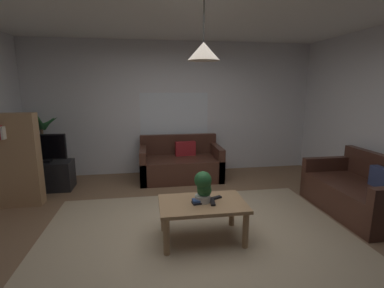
{
  "coord_description": "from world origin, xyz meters",
  "views": [
    {
      "loc": [
        -0.55,
        -3.18,
        1.77
      ],
      "look_at": [
        0.0,
        0.3,
        1.05
      ],
      "focal_mm": 26.24,
      "sensor_mm": 36.0,
      "label": 1
    }
  ],
  "objects_px": {
    "couch_right_side": "(360,194)",
    "coffee_table": "(202,208)",
    "tv": "(42,148)",
    "pendant_lamp": "(204,51)",
    "remote_on_table_1": "(213,202)",
    "remote_on_table_0": "(215,198)",
    "potted_plant_on_table": "(203,186)",
    "book_on_table_1": "(198,200)",
    "potted_palm_corner": "(44,152)",
    "book_on_table_0": "(199,203)",
    "couch_under_window": "(181,165)",
    "tv_stand": "(46,176)",
    "bookshelf_corner": "(14,160)"
  },
  "relations": [
    {
      "from": "couch_right_side",
      "to": "coffee_table",
      "type": "xyz_separation_m",
      "value": [
        -2.35,
        -0.35,
        0.11
      ]
    },
    {
      "from": "couch_right_side",
      "to": "tv",
      "type": "height_order",
      "value": "tv"
    },
    {
      "from": "pendant_lamp",
      "to": "remote_on_table_1",
      "type": "bearing_deg",
      "value": -23.95
    },
    {
      "from": "remote_on_table_0",
      "to": "potted_plant_on_table",
      "type": "distance_m",
      "value": 0.25
    },
    {
      "from": "book_on_table_1",
      "to": "potted_plant_on_table",
      "type": "xyz_separation_m",
      "value": [
        0.07,
        0.03,
        0.16
      ]
    },
    {
      "from": "potted_plant_on_table",
      "to": "potted_palm_corner",
      "type": "height_order",
      "value": "potted_palm_corner"
    },
    {
      "from": "book_on_table_0",
      "to": "remote_on_table_0",
      "type": "height_order",
      "value": "remote_on_table_0"
    },
    {
      "from": "pendant_lamp",
      "to": "remote_on_table_0",
      "type": "bearing_deg",
      "value": 24.02
    },
    {
      "from": "coffee_table",
      "to": "pendant_lamp",
      "type": "bearing_deg",
      "value": -82.87
    },
    {
      "from": "remote_on_table_0",
      "to": "potted_palm_corner",
      "type": "bearing_deg",
      "value": 25.57
    },
    {
      "from": "couch_under_window",
      "to": "book_on_table_1",
      "type": "bearing_deg",
      "value": -91.75
    },
    {
      "from": "book_on_table_1",
      "to": "tv",
      "type": "bearing_deg",
      "value": 139.07
    },
    {
      "from": "remote_on_table_1",
      "to": "tv",
      "type": "xyz_separation_m",
      "value": [
        -2.49,
        2.05,
        0.28
      ]
    },
    {
      "from": "remote_on_table_1",
      "to": "tv_stand",
      "type": "xyz_separation_m",
      "value": [
        -2.49,
        2.07,
        -0.22
      ]
    },
    {
      "from": "coffee_table",
      "to": "book_on_table_1",
      "type": "bearing_deg",
      "value": -165.07
    },
    {
      "from": "couch_under_window",
      "to": "book_on_table_1",
      "type": "distance_m",
      "value": 2.3
    },
    {
      "from": "couch_under_window",
      "to": "tv_stand",
      "type": "distance_m",
      "value": 2.41
    },
    {
      "from": "couch_right_side",
      "to": "book_on_table_1",
      "type": "relative_size",
      "value": 12.52
    },
    {
      "from": "potted_plant_on_table",
      "to": "bookshelf_corner",
      "type": "bearing_deg",
      "value": 152.11
    },
    {
      "from": "couch_under_window",
      "to": "book_on_table_1",
      "type": "height_order",
      "value": "couch_under_window"
    },
    {
      "from": "couch_under_window",
      "to": "coffee_table",
      "type": "distance_m",
      "value": 2.28
    },
    {
      "from": "tv",
      "to": "pendant_lamp",
      "type": "height_order",
      "value": "pendant_lamp"
    },
    {
      "from": "potted_plant_on_table",
      "to": "couch_under_window",
      "type": "bearing_deg",
      "value": 90.03
    },
    {
      "from": "pendant_lamp",
      "to": "couch_under_window",
      "type": "bearing_deg",
      "value": 89.72
    },
    {
      "from": "remote_on_table_1",
      "to": "bookshelf_corner",
      "type": "xyz_separation_m",
      "value": [
        -2.68,
        1.43,
        0.25
      ]
    },
    {
      "from": "couch_right_side",
      "to": "potted_palm_corner",
      "type": "xyz_separation_m",
      "value": [
        -4.88,
        2.1,
        0.3
      ]
    },
    {
      "from": "couch_right_side",
      "to": "remote_on_table_0",
      "type": "bearing_deg",
      "value": -82.91
    },
    {
      "from": "book_on_table_0",
      "to": "tv",
      "type": "height_order",
      "value": "tv"
    },
    {
      "from": "tv",
      "to": "book_on_table_0",
      "type": "bearing_deg",
      "value": -40.9
    },
    {
      "from": "pendant_lamp",
      "to": "book_on_table_0",
      "type": "bearing_deg",
      "value": -153.54
    },
    {
      "from": "book_on_table_1",
      "to": "remote_on_table_0",
      "type": "height_order",
      "value": "book_on_table_1"
    },
    {
      "from": "book_on_table_1",
      "to": "potted_plant_on_table",
      "type": "height_order",
      "value": "potted_plant_on_table"
    },
    {
      "from": "book_on_table_1",
      "to": "couch_under_window",
      "type": "bearing_deg",
      "value": 88.25
    },
    {
      "from": "coffee_table",
      "to": "book_on_table_1",
      "type": "distance_m",
      "value": 0.12
    },
    {
      "from": "potted_palm_corner",
      "to": "bookshelf_corner",
      "type": "height_order",
      "value": "potted_palm_corner"
    },
    {
      "from": "couch_under_window",
      "to": "coffee_table",
      "type": "relative_size",
      "value": 1.55
    },
    {
      "from": "book_on_table_1",
      "to": "potted_palm_corner",
      "type": "bearing_deg",
      "value": 135.1
    },
    {
      "from": "potted_plant_on_table",
      "to": "tv",
      "type": "height_order",
      "value": "tv"
    },
    {
      "from": "tv_stand",
      "to": "couch_under_window",
      "type": "bearing_deg",
      "value": 6.06
    },
    {
      "from": "book_on_table_0",
      "to": "remote_on_table_0",
      "type": "bearing_deg",
      "value": 24.56
    },
    {
      "from": "book_on_table_1",
      "to": "book_on_table_0",
      "type": "bearing_deg",
      "value": -33.03
    },
    {
      "from": "tv_stand",
      "to": "bookshelf_corner",
      "type": "relative_size",
      "value": 0.64
    },
    {
      "from": "book_on_table_0",
      "to": "potted_palm_corner",
      "type": "xyz_separation_m",
      "value": [
        -2.48,
        2.47,
        0.11
      ]
    },
    {
      "from": "tv",
      "to": "tv_stand",
      "type": "bearing_deg",
      "value": 90.0
    },
    {
      "from": "potted_plant_on_table",
      "to": "pendant_lamp",
      "type": "bearing_deg",
      "value": -136.26
    },
    {
      "from": "tv",
      "to": "coffee_table",
      "type": "bearing_deg",
      "value": -40.0
    },
    {
      "from": "book_on_table_0",
      "to": "remote_on_table_0",
      "type": "xyz_separation_m",
      "value": [
        0.22,
        0.1,
        0.0
      ]
    },
    {
      "from": "remote_on_table_1",
      "to": "tv",
      "type": "bearing_deg",
      "value": 148.18
    },
    {
      "from": "couch_right_side",
      "to": "pendant_lamp",
      "type": "relative_size",
      "value": 2.41
    },
    {
      "from": "couch_under_window",
      "to": "book_on_table_1",
      "type": "relative_size",
      "value": 12.84
    }
  ]
}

